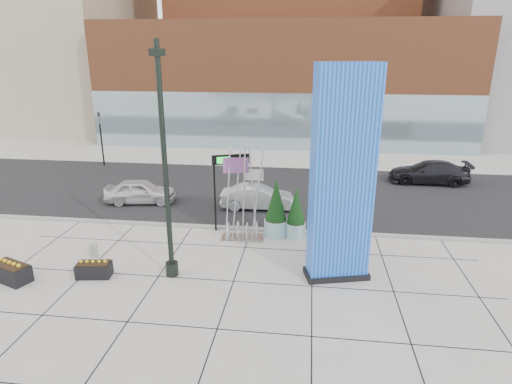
# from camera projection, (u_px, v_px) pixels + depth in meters

# --- Properties ---
(ground) EXTENTS (160.00, 160.00, 0.00)m
(ground) POSITION_uv_depth(u_px,v_px,m) (214.00, 267.00, 17.54)
(ground) COLOR #9E9991
(ground) RESTS_ON ground
(street_asphalt) EXTENTS (80.00, 12.00, 0.02)m
(street_asphalt) POSITION_uv_depth(u_px,v_px,m) (248.00, 191.00, 26.95)
(street_asphalt) COLOR black
(street_asphalt) RESTS_ON ground
(curb_edge) EXTENTS (80.00, 0.30, 0.12)m
(curb_edge) POSITION_uv_depth(u_px,v_px,m) (231.00, 228.00, 21.28)
(curb_edge) COLOR gray
(curb_edge) RESTS_ON ground
(tower_podium) EXTENTS (34.00, 10.00, 11.00)m
(tower_podium) POSITION_uv_depth(u_px,v_px,m) (283.00, 83.00, 41.11)
(tower_podium) COLOR brown
(tower_podium) RESTS_ON ground
(tower_glass_front) EXTENTS (34.00, 0.60, 5.00)m
(tower_glass_front) POSITION_uv_depth(u_px,v_px,m) (279.00, 122.00, 37.54)
(tower_glass_front) COLOR #8CA5B2
(tower_glass_front) RESTS_ON ground
(blue_pylon) EXTENTS (2.63, 1.66, 8.11)m
(blue_pylon) POSITION_uv_depth(u_px,v_px,m) (342.00, 181.00, 15.64)
(blue_pylon) COLOR #0B4AA8
(blue_pylon) RESTS_ON ground
(lamp_post) EXTENTS (0.60, 0.49, 8.84)m
(lamp_post) POSITION_uv_depth(u_px,v_px,m) (166.00, 188.00, 15.81)
(lamp_post) COLOR black
(lamp_post) RESTS_ON ground
(public_art_sculpture) EXTENTS (2.02, 1.10, 4.45)m
(public_art_sculpture) POSITION_uv_depth(u_px,v_px,m) (243.00, 215.00, 19.90)
(public_art_sculpture) COLOR silver
(public_art_sculpture) RESTS_ON ground
(concrete_bollard) EXTENTS (0.33, 0.33, 0.63)m
(concrete_bollard) POSITION_uv_depth(u_px,v_px,m) (94.00, 250.00, 18.37)
(concrete_bollard) COLOR gray
(concrete_bollard) RESTS_ON ground
(overhead_street_sign) EXTENTS (1.73, 0.77, 3.80)m
(overhead_street_sign) POSITION_uv_depth(u_px,v_px,m) (227.00, 167.00, 20.04)
(overhead_street_sign) COLOR black
(overhead_street_sign) RESTS_ON ground
(round_planter_east) EXTENTS (1.04, 1.04, 2.59)m
(round_planter_east) POSITION_uv_depth(u_px,v_px,m) (344.00, 229.00, 18.21)
(round_planter_east) COLOR #9ACAD0
(round_planter_east) RESTS_ON ground
(round_planter_mid) EXTENTS (0.97, 0.97, 2.42)m
(round_planter_mid) POSITION_uv_depth(u_px,v_px,m) (296.00, 213.00, 20.18)
(round_planter_mid) COLOR #9ACAD0
(round_planter_mid) RESTS_ON ground
(round_planter_west) EXTENTS (1.11, 1.11, 2.79)m
(round_planter_west) POSITION_uv_depth(u_px,v_px,m) (276.00, 209.00, 20.24)
(round_planter_west) COLOR #9ACAD0
(round_planter_west) RESTS_ON ground
(box_planter_north) EXTENTS (1.72, 1.27, 0.85)m
(box_planter_north) POSITION_uv_depth(u_px,v_px,m) (11.00, 271.00, 16.42)
(box_planter_north) COLOR black
(box_planter_north) RESTS_ON ground
(box_planter_south) EXTENTS (1.39, 0.83, 0.72)m
(box_planter_south) POSITION_uv_depth(u_px,v_px,m) (94.00, 269.00, 16.73)
(box_planter_south) COLOR black
(box_planter_south) RESTS_ON ground
(car_white_west) EXTENTS (4.22, 2.22, 1.37)m
(car_white_west) POSITION_uv_depth(u_px,v_px,m) (140.00, 192.00, 24.78)
(car_white_west) COLOR silver
(car_white_west) RESTS_ON ground
(car_silver_mid) EXTENTS (4.11, 1.62, 1.33)m
(car_silver_mid) POSITION_uv_depth(u_px,v_px,m) (257.00, 197.00, 23.86)
(car_silver_mid) COLOR #A7ABAF
(car_silver_mid) RESTS_ON ground
(car_dark_east) EXTENTS (5.18, 2.25, 1.48)m
(car_dark_east) POSITION_uv_depth(u_px,v_px,m) (429.00, 172.00, 28.49)
(car_dark_east) COLOR black
(car_dark_east) RESTS_ON ground
(traffic_signal) EXTENTS (0.15, 0.18, 4.10)m
(traffic_signal) POSITION_uv_depth(u_px,v_px,m) (101.00, 136.00, 32.37)
(traffic_signal) COLOR black
(traffic_signal) RESTS_ON ground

